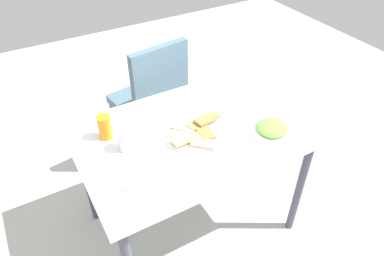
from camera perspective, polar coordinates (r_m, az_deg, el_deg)
name	(u,v)px	position (r m, az deg, el deg)	size (l,w,h in m)	color
ground_plane	(192,221)	(2.28, -0.08, -14.62)	(6.00, 6.00, 0.00)	#ABAEA1
dining_table	(191,144)	(1.81, -0.10, -2.64)	(1.12, 0.78, 0.72)	white
dining_chair	(153,95)	(2.42, -6.30, 5.26)	(0.48, 0.48, 0.90)	slate
pide_platter	(193,132)	(1.74, 0.21, -0.63)	(0.32, 0.31, 0.04)	white
salad_plate_greens	(272,129)	(1.80, 12.66, -0.09)	(0.24, 0.24, 0.04)	white
soda_can	(105,127)	(1.74, -13.77, 0.15)	(0.07, 0.07, 0.12)	orange
drinking_glass	(126,140)	(1.66, -10.50, -1.91)	(0.07, 0.07, 0.10)	silver
paper_napkin	(145,184)	(1.52, -7.46, -8.86)	(0.15, 0.15, 0.00)	white
fork	(147,186)	(1.51, -7.20, -9.21)	(0.17, 0.02, 0.01)	silver
spoon	(144,180)	(1.53, -7.75, -8.32)	(0.18, 0.02, 0.01)	silver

